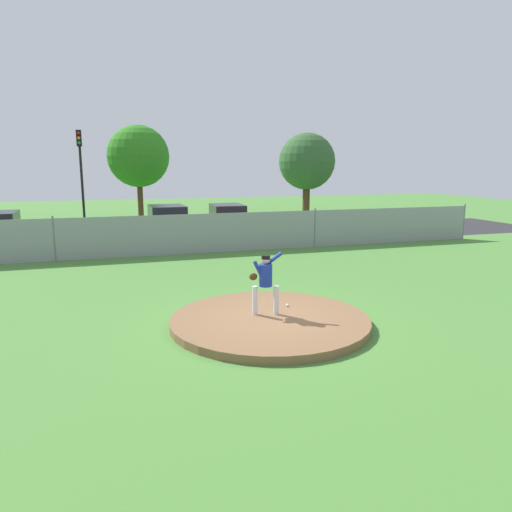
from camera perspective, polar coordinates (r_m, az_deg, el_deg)
ground_plane at (r=17.18m, az=-4.90°, el=-2.01°), size 80.00×80.00×0.00m
asphalt_strip at (r=25.41m, az=-9.11°, el=2.08°), size 44.00×7.00×0.01m
pitchers_mound at (r=11.59m, az=1.67°, el=-7.85°), size 4.82×4.82×0.19m
pitcher_youth at (r=11.52m, az=1.11°, el=-2.72°), size 0.82×0.32×1.56m
baseball at (r=12.41m, az=3.80°, el=-5.94°), size 0.07×0.07×0.07m
chainlink_fence at (r=20.89m, az=-7.35°, el=2.67°), size 28.64×0.07×1.84m
parked_car_red at (r=25.38m, az=-3.45°, el=4.10°), size 1.96×4.28×1.79m
parked_car_teal at (r=24.96m, az=-10.62°, el=3.83°), size 2.03×4.14×1.80m
traffic_cone_orange at (r=29.20m, az=2.17°, el=3.84°), size 0.40×0.40×0.55m
traffic_light_near at (r=29.22m, az=-20.36°, el=10.32°), size 0.28×0.46×5.78m
tree_leaning_west at (r=33.95m, az=-13.98°, el=11.56°), size 4.20×4.20×6.54m
tree_broad_right at (r=37.99m, az=6.15°, el=11.23°), size 4.41×4.41×6.35m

